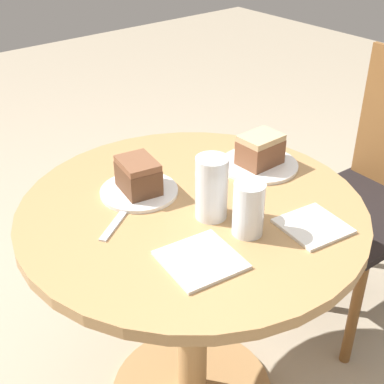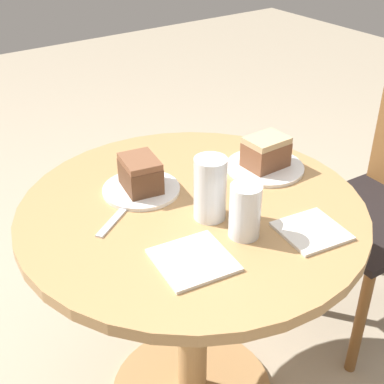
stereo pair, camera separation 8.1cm
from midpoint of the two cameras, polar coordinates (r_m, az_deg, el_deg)
name	(u,v)px [view 2 (the right image)]	position (r m, az deg, el deg)	size (l,w,h in m)	color
table	(192,267)	(1.46, 1.61, -8.01)	(0.88, 0.88, 0.72)	tan
plate_near	(141,189)	(1.40, -3.79, 0.25)	(0.20, 0.20, 0.01)	white
plate_far	(265,167)	(1.53, 9.28, 2.61)	(0.22, 0.22, 0.01)	white
cake_slice_near	(140,173)	(1.38, -3.85, 1.95)	(0.13, 0.11, 0.09)	brown
cake_slice_far	(266,152)	(1.50, 9.43, 4.22)	(0.09, 0.12, 0.09)	brown
glass_lemonade	(210,192)	(1.27, 3.77, -0.02)	(0.08, 0.08, 0.16)	silver
glass_water	(245,214)	(1.22, 7.57, -2.35)	(0.07, 0.07, 0.13)	silver
napkin_stack	(193,260)	(1.16, 2.15, -7.31)	(0.18, 0.18, 0.01)	silver
fork	(118,216)	(1.31, -6.17, -2.57)	(0.12, 0.17, 0.00)	silver
napkin_side	(311,231)	(1.28, 14.40, -4.10)	(0.16, 0.16, 0.01)	silver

